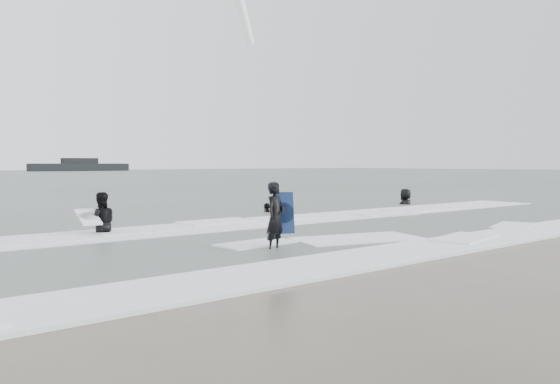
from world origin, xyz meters
TOP-DOWN VIEW (x-y plane):
  - ground at (0.00, 0.00)m, footprint 320.00×320.00m
  - surfer_centre at (-2.94, 1.41)m, footprint 0.68×0.56m
  - surfer_wading at (-5.10, 6.51)m, footprint 0.98×0.84m
  - surfer_right_near at (2.50, 9.04)m, footprint 0.88×0.95m
  - surfer_right_far at (10.19, 8.35)m, footprint 1.13×1.04m
  - surf_foam at (0.00, 3.70)m, footprint 30.03×9.06m
  - bodyboards at (-1.70, 5.58)m, footprint 9.23×7.99m
  - vessel_horizon at (35.37, 134.12)m, footprint 24.61×4.40m

SIDE VIEW (x-z plane):
  - ground at x=0.00m, z-range 0.00..0.00m
  - surfer_centre at x=-2.94m, z-range -0.80..0.80m
  - surfer_wading at x=-5.10m, z-range -0.88..0.88m
  - surfer_right_near at x=2.50m, z-range -0.78..0.78m
  - surfer_right_far at x=10.19m, z-range -0.97..0.97m
  - surf_foam at x=0.00m, z-range 0.00..0.08m
  - bodyboards at x=-1.70m, z-range -0.13..1.12m
  - vessel_horizon at x=35.37m, z-range -0.42..2.92m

